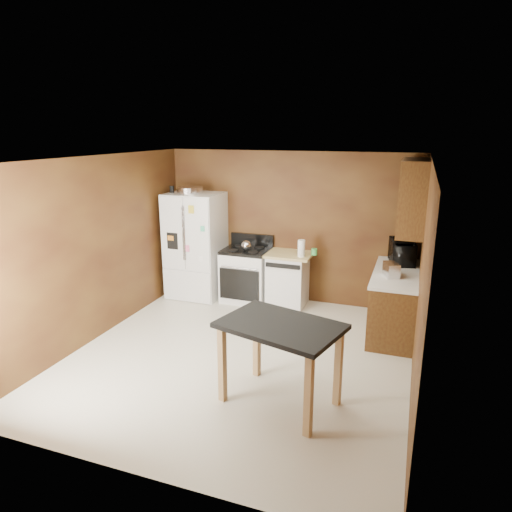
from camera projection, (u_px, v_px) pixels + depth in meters
The scene contains 18 objects.
floor at pixel (240, 356), 5.89m from camera, with size 4.50×4.50×0.00m, color beige.
ceiling at pixel (238, 159), 5.22m from camera, with size 4.50×4.50×0.00m, color white.
wall_back at pixel (289, 227), 7.60m from camera, with size 4.20×4.20×0.00m, color brown.
wall_front at pixel (131, 342), 3.52m from camera, with size 4.20×4.20×0.00m, color brown.
wall_left at pixel (97, 249), 6.24m from camera, with size 4.50×4.50×0.00m, color brown.
wall_right at pixel (421, 282), 4.88m from camera, with size 4.50×4.50×0.00m, color brown.
roasting_pan at pixel (190, 190), 7.57m from camera, with size 0.43×0.43×0.11m, color silver.
pen_cup at pixel (172, 189), 7.67m from camera, with size 0.07×0.07×0.11m, color black.
kettle at pixel (246, 246), 7.49m from camera, with size 0.17×0.17×0.17m, color silver.
paper_towel at pixel (301, 248), 7.17m from camera, with size 0.11×0.11×0.27m, color white.
green_canister at pixel (314, 252), 7.28m from camera, with size 0.10×0.10×0.10m, color #46B653.
toaster at pixel (391, 270), 6.17m from camera, with size 0.16×0.26×0.19m, color silver.
microwave at pixel (402, 253), 6.79m from camera, with size 0.57×0.39×0.31m, color black.
refrigerator at pixel (196, 245), 7.85m from camera, with size 0.90×0.80×1.80m.
gas_range at pixel (246, 274), 7.72m from camera, with size 0.76×0.68×1.10m.
dishwasher at pixel (288, 279), 7.52m from camera, with size 0.78×0.63×0.89m.
right_cabinets at pixel (400, 271), 6.40m from camera, with size 0.63×1.58×2.45m.
island at pixel (280, 336), 4.71m from camera, with size 1.38×1.10×0.91m.
Camera 1 is at (1.99, -4.95, 2.83)m, focal length 32.00 mm.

